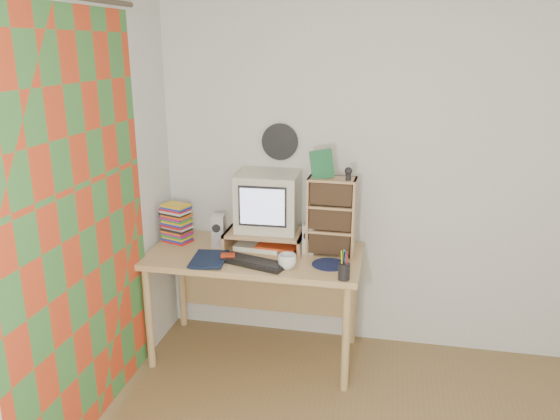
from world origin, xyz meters
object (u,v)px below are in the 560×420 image
at_px(crt_monitor, 268,202).
at_px(dvd_stack, 176,224).
at_px(desk, 257,268).
at_px(diary, 193,257).
at_px(cd_rack, 331,217).
at_px(keyboard, 254,263).
at_px(mug, 287,261).

height_order(crt_monitor, dvd_stack, crt_monitor).
bearing_deg(desk, diary, -142.44).
bearing_deg(cd_rack, keyboard, -146.15).
distance_m(desk, dvd_stack, 0.64).
bearing_deg(keyboard, diary, -161.35).
distance_m(keyboard, dvd_stack, 0.70).
bearing_deg(dvd_stack, keyboard, -6.88).
bearing_deg(cd_rack, crt_monitor, 173.38).
bearing_deg(crt_monitor, cd_rack, -9.58).
bearing_deg(desk, mug, -46.42).
xyz_separation_m(desk, keyboard, (0.05, -0.26, 0.15)).
bearing_deg(crt_monitor, diary, -140.30).
relative_size(cd_rack, diary, 1.97).
relative_size(keyboard, diary, 1.61).
xyz_separation_m(desk, crt_monitor, (0.06, 0.09, 0.44)).
bearing_deg(keyboard, mug, 12.60).
xyz_separation_m(desk, diary, (-0.35, -0.27, 0.16)).
xyz_separation_m(dvd_stack, mug, (0.84, -0.32, -0.08)).
xyz_separation_m(crt_monitor, keyboard, (-0.01, -0.34, -0.30)).
bearing_deg(crt_monitor, dvd_stack, -177.31).
xyz_separation_m(crt_monitor, mug, (0.20, -0.36, -0.27)).
distance_m(crt_monitor, keyboard, 0.45).
height_order(desk, diary, diary).
relative_size(mug, diary, 0.44).
bearing_deg(diary, crt_monitor, 35.13).
xyz_separation_m(mug, diary, (-0.61, 0.00, -0.02)).
relative_size(keyboard, dvd_stack, 1.63).
bearing_deg(dvd_stack, cd_rack, 17.82).
relative_size(desk, cd_rack, 2.75).
xyz_separation_m(dvd_stack, diary, (0.23, -0.31, -0.10)).
relative_size(desk, keyboard, 3.37).
height_order(dvd_stack, diary, dvd_stack).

